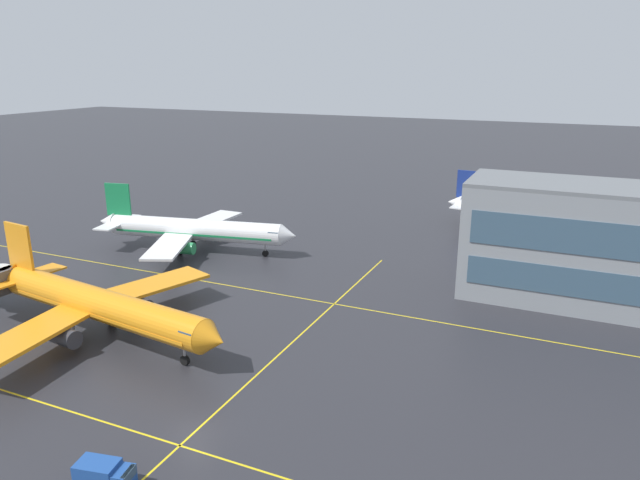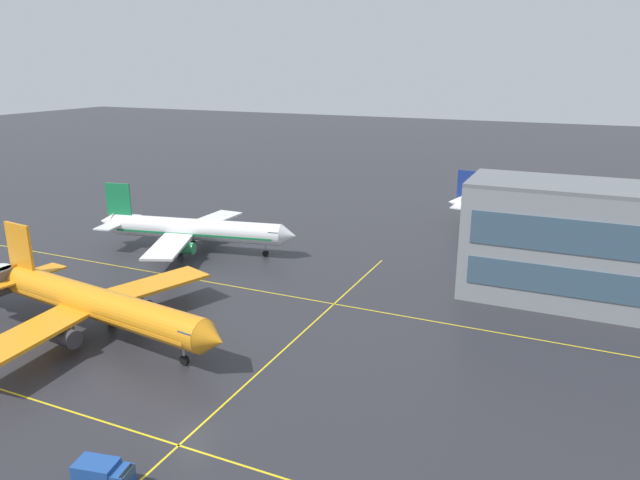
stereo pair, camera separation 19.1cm
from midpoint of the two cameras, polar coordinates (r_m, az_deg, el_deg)
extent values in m
plane|color=#28282D|center=(52.73, -12.19, -17.77)|extent=(600.00, 600.00, 0.00)
cylinder|color=orange|center=(69.95, -20.56, -5.92)|extent=(30.61, 7.49, 3.61)
cone|color=orange|center=(58.65, -10.39, -9.50)|extent=(2.90, 3.83, 3.54)
cone|color=orange|center=(83.10, -27.77, -2.99)|extent=(3.46, 3.79, 3.43)
cube|color=orange|center=(79.88, -27.24, -0.57)|extent=(4.57, 0.93, 5.70)
cube|color=orange|center=(82.84, -25.39, -2.72)|extent=(3.65, 5.29, 0.23)
cube|color=orange|center=(66.82, -26.47, -8.25)|extent=(6.07, 14.60, 0.38)
cube|color=orange|center=(75.57, -16.19, -4.28)|extent=(9.39, 15.08, 0.38)
cylinder|color=#333338|center=(67.91, -23.58, -8.62)|extent=(3.46, 2.39, 2.00)
cylinder|color=#333338|center=(73.31, -17.30, -6.08)|extent=(3.46, 2.39, 2.00)
cube|color=#385166|center=(59.79, -12.00, -8.52)|extent=(2.12, 3.51, 0.67)
cube|color=orange|center=(70.11, -20.52, -6.26)|extent=(28.21, 7.21, 0.34)
cylinder|color=#99999E|center=(62.25, -13.14, -10.46)|extent=(0.27, 0.27, 1.57)
cylinder|color=black|center=(62.73, -13.07, -11.31)|extent=(1.09, 0.56, 1.05)
cylinder|color=#99999E|center=(70.96, -22.89, -7.90)|extent=(0.27, 0.27, 1.57)
cylinder|color=black|center=(71.38, -22.80, -8.67)|extent=(1.09, 0.56, 1.05)
cylinder|color=#99999E|center=(73.60, -19.79, -6.67)|extent=(0.27, 0.27, 1.57)
cylinder|color=black|center=(74.00, -19.71, -7.42)|extent=(1.09, 0.56, 1.05)
cylinder|color=white|center=(97.69, -12.03, 1.01)|extent=(29.23, 8.95, 3.46)
cone|color=white|center=(92.22, -3.13, 0.43)|extent=(2.97, 3.78, 3.39)
cone|color=white|center=(105.30, -19.96, 1.70)|extent=(3.48, 3.78, 3.28)
cube|color=#197F47|center=(103.16, -19.07, 3.73)|extent=(4.35, 1.16, 5.46)
cube|color=white|center=(102.07, -19.88, 1.25)|extent=(3.76, 5.20, 0.22)
cube|color=white|center=(106.52, -18.32, 2.02)|extent=(3.76, 5.20, 0.22)
cube|color=white|center=(91.61, -14.54, -0.57)|extent=(9.69, 14.41, 0.36)
cube|color=white|center=(104.97, -10.69, 1.87)|extent=(4.97, 13.72, 0.36)
cylinder|color=#2D9956|center=(94.02, -13.07, -0.77)|extent=(3.40, 2.47, 1.91)
cylinder|color=#2D9956|center=(102.20, -10.77, 0.77)|extent=(3.40, 2.47, 1.91)
cube|color=#385166|center=(92.68, -4.37, 0.81)|extent=(2.21, 3.43, 0.64)
cube|color=#197F47|center=(97.80, -12.01, 0.77)|extent=(26.95, 8.54, 0.33)
cylinder|color=#99999E|center=(94.00, -5.40, -0.73)|extent=(0.25, 0.25, 1.50)
cylinder|color=black|center=(94.31, -5.38, -1.31)|extent=(1.06, 0.59, 1.00)
cylinder|color=#99999E|center=(97.05, -13.51, -0.56)|extent=(0.25, 0.25, 1.50)
cylinder|color=black|center=(97.34, -13.47, -1.13)|extent=(1.06, 0.59, 1.00)
cylinder|color=#99999E|center=(101.10, -12.33, 0.21)|extent=(0.25, 0.25, 1.50)
cylinder|color=black|center=(101.38, -12.29, -0.34)|extent=(1.06, 0.59, 1.00)
cylinder|color=white|center=(113.15, 20.39, 2.39)|extent=(28.28, 6.07, 3.34)
cone|color=white|center=(111.88, 28.03, 1.30)|extent=(2.59, 3.48, 3.27)
cone|color=white|center=(116.40, 12.92, 3.57)|extent=(3.11, 3.43, 3.17)
cube|color=navy|center=(115.01, 14.13, 5.26)|extent=(4.22, 0.73, 5.27)
cube|color=white|center=(113.43, 13.41, 3.20)|extent=(3.24, 4.82, 0.21)
cube|color=white|center=(118.38, 14.16, 3.70)|extent=(3.24, 4.82, 0.21)
cube|color=white|center=(106.27, 19.19, 1.33)|extent=(6.00, 13.59, 0.35)
cube|color=white|center=(120.59, 20.58, 2.94)|extent=(8.34, 13.93, 0.35)
cylinder|color=navy|center=(109.15, 19.97, 1.03)|extent=(3.15, 2.13, 1.84)
cylinder|color=navy|center=(117.90, 20.78, 2.05)|extent=(3.15, 2.13, 1.84)
cube|color=#385166|center=(111.82, 27.04, 1.69)|extent=(1.87, 3.21, 0.61)
cube|color=navy|center=(113.25, 20.37, 2.18)|extent=(26.05, 5.88, 0.32)
cylinder|color=#99999E|center=(112.52, 25.98, 0.52)|extent=(0.25, 0.25, 1.45)
cylinder|color=black|center=(112.77, 25.92, 0.05)|extent=(1.00, 0.49, 0.97)
cylinder|color=#99999E|center=(111.76, 19.19, 1.20)|extent=(0.25, 0.25, 1.45)
cylinder|color=black|center=(112.01, 19.14, 0.72)|extent=(1.00, 0.49, 0.97)
cylinder|color=#99999E|center=(116.12, 19.63, 1.71)|extent=(0.25, 0.25, 1.45)
cylinder|color=black|center=(116.36, 19.59, 1.25)|extent=(1.00, 0.49, 0.97)
cube|color=yellow|center=(51.45, -13.57, -18.84)|extent=(135.71, 0.20, 0.01)
cube|color=yellow|center=(75.82, 1.32, -6.22)|extent=(135.71, 0.20, 0.01)
cube|color=yellow|center=(62.77, -4.52, -11.41)|extent=(0.20, 70.55, 0.01)
cube|color=#1E4793|center=(48.33, -20.87, -20.35)|extent=(3.31, 2.45, 1.70)
cube|color=#1E4793|center=(47.49, -18.74, -21.07)|extent=(1.63, 2.02, 1.40)
cube|color=#385166|center=(47.05, -18.23, -20.88)|extent=(0.67, 1.64, 0.70)
cylinder|color=black|center=(48.56, -18.10, -21.10)|extent=(0.84, 0.43, 0.80)
cylinder|color=black|center=(49.78, -20.85, -20.35)|extent=(0.84, 0.43, 0.80)
cube|color=#47474C|center=(81.68, -28.34, -3.52)|extent=(1.69, 3.02, 2.97)
camera|label=1|loc=(0.10, -90.07, -0.02)|focal=32.95mm
camera|label=2|loc=(0.10, 89.93, 0.02)|focal=32.95mm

